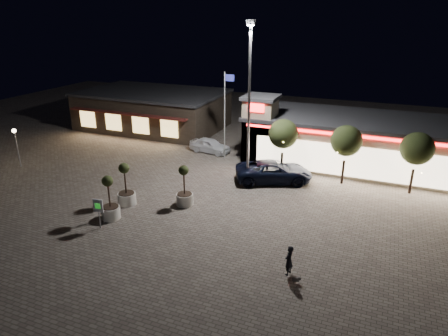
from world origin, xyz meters
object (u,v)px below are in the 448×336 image
at_px(pedestrian, 289,260).
at_px(valet_sign, 98,208).
at_px(pickup_truck, 274,172).
at_px(white_sedan, 210,145).
at_px(planter_mid, 110,205).
at_px(planter_left, 126,192).

distance_m(pedestrian, valet_sign, 12.22).
relative_size(pickup_truck, white_sedan, 1.49).
bearing_deg(pedestrian, white_sedan, -130.60).
distance_m(pedestrian, planter_mid, 12.49).
bearing_deg(valet_sign, pedestrian, -0.74).
relative_size(pickup_truck, planter_mid, 2.01).
relative_size(pedestrian, valet_sign, 0.82).
bearing_deg(planter_left, planter_mid, -83.59).
xyz_separation_m(planter_left, planter_mid, (0.24, -2.14, -0.03)).
bearing_deg(white_sedan, planter_left, -175.14).
bearing_deg(planter_mid, planter_left, 96.41).
bearing_deg(pedestrian, planter_mid, -83.52).
height_order(white_sedan, valet_sign, valet_sign).
distance_m(pickup_truck, pedestrian, 12.37).
relative_size(pedestrian, planter_left, 0.53).
bearing_deg(planter_mid, pickup_truck, 50.72).
bearing_deg(planter_left, valet_sign, -82.89).
distance_m(planter_mid, valet_sign, 1.46).
relative_size(pedestrian, planter_mid, 0.55).
bearing_deg(planter_mid, pedestrian, -7.03).
bearing_deg(white_sedan, valet_sign, -172.85).
bearing_deg(pedestrian, pickup_truck, -147.14).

